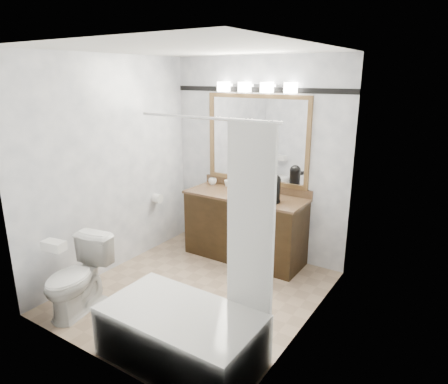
% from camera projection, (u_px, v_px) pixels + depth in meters
% --- Properties ---
extents(room, '(2.42, 2.62, 2.52)m').
position_uv_depth(room, '(195.00, 181.00, 3.99)').
color(room, tan).
rests_on(room, ground).
extents(vanity, '(1.53, 0.58, 0.97)m').
position_uv_depth(vanity, '(245.00, 226.00, 5.03)').
color(vanity, black).
rests_on(vanity, ground).
extents(mirror, '(1.40, 0.04, 1.10)m').
position_uv_depth(mirror, '(257.00, 139.00, 4.95)').
color(mirror, olive).
rests_on(mirror, room).
extents(vanity_light_bar, '(1.02, 0.14, 0.12)m').
position_uv_depth(vanity_light_bar, '(256.00, 87.00, 4.73)').
color(vanity_light_bar, silver).
rests_on(vanity_light_bar, room).
extents(accent_stripe, '(2.40, 0.01, 0.06)m').
position_uv_depth(accent_stripe, '(258.00, 90.00, 4.79)').
color(accent_stripe, black).
rests_on(accent_stripe, room).
extents(bathtub, '(1.30, 0.75, 1.96)m').
position_uv_depth(bathtub, '(185.00, 329.00, 3.25)').
color(bathtub, white).
rests_on(bathtub, ground).
extents(tp_roll, '(0.11, 0.12, 0.12)m').
position_uv_depth(tp_roll, '(157.00, 198.00, 5.28)').
color(tp_roll, white).
rests_on(tp_roll, room).
extents(toilet, '(0.53, 0.78, 0.73)m').
position_uv_depth(toilet, '(77.00, 277.00, 3.90)').
color(toilet, white).
rests_on(toilet, ground).
extents(tissue_box, '(0.23, 0.15, 0.09)m').
position_uv_depth(tissue_box, '(54.00, 246.00, 3.63)').
color(tissue_box, white).
rests_on(tissue_box, toilet).
extents(coffee_maker, '(0.17, 0.21, 0.32)m').
position_uv_depth(coffee_maker, '(275.00, 187.00, 4.63)').
color(coffee_maker, black).
rests_on(coffee_maker, vanity).
extents(cup_left, '(0.13, 0.13, 0.08)m').
position_uv_depth(cup_left, '(213.00, 182.00, 5.36)').
color(cup_left, white).
rests_on(cup_left, vanity).
extents(cup_right, '(0.10, 0.10, 0.08)m').
position_uv_depth(cup_right, '(227.00, 183.00, 5.29)').
color(cup_right, white).
rests_on(cup_right, vanity).
extents(soap_bottle_a, '(0.06, 0.06, 0.11)m').
position_uv_depth(soap_bottle_a, '(237.00, 185.00, 5.17)').
color(soap_bottle_a, white).
rests_on(soap_bottle_a, vanity).
extents(soap_bottle_b, '(0.08, 0.08, 0.10)m').
position_uv_depth(soap_bottle_b, '(268.00, 191.00, 4.91)').
color(soap_bottle_b, white).
rests_on(soap_bottle_b, vanity).
extents(soap_bar, '(0.09, 0.08, 0.03)m').
position_uv_depth(soap_bar, '(260.00, 193.00, 4.94)').
color(soap_bar, beige).
rests_on(soap_bar, vanity).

